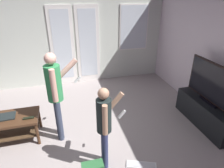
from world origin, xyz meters
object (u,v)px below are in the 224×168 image
Objects in this scene: person_adult at (55,90)px; loose_keyboard at (141,165)px; flat_screen_tv at (213,84)px; coffee_table at (5,124)px; tv_stand at (206,113)px; tv_remote_black at (29,118)px; person_child at (105,122)px; laptop_closed at (4,117)px.

person_adult reaches higher than loose_keyboard.
flat_screen_tv is 0.79× the size of person_adult.
coffee_table is at bearing 172.31° from flat_screen_tv.
tv_stand is 0.87× the size of person_adult.
tv_remote_black is (-1.60, 1.00, 0.45)m from loose_keyboard.
coffee_table is 0.82× the size of tv_stand.
flat_screen_tv reaches higher than tv_stand.
loose_keyboard is at bearing -28.98° from coffee_table.
coffee_table is 1.07m from person_adult.
person_child is at bearing -168.01° from tv_stand.
flat_screen_tv is at bearing 12.10° from person_child.
laptop_closed is 0.41m from tv_remote_black.
flat_screen_tv is at bearing -7.69° from coffee_table.
loose_keyboard is (-1.56, -0.63, -0.84)m from flat_screen_tv.
flat_screen_tv is 3.60m from laptop_closed.
flat_screen_tv reaches higher than laptop_closed.
flat_screen_tv is 2.11m from person_child.
laptop_closed reaches higher than coffee_table.
person_child reaches higher than flat_screen_tv.
person_adult reaches higher than laptop_closed.
tv_stand is 3.59m from laptop_closed.
tv_remote_black is at bearing -23.26° from laptop_closed.
person_child is 3.74× the size of laptop_closed.
loose_keyboard is 2.69× the size of tv_remote_black.
tv_remote_black reaches higher than coffee_table.
person_child is (-2.06, -0.44, -0.10)m from flat_screen_tv.
laptop_closed is at bearing 171.87° from flat_screen_tv.
tv_stand is 2.17m from person_child.
flat_screen_tv is 2.69m from person_adult.
person_child reaches higher than loose_keyboard.
person_child is at bearing -36.51° from laptop_closed.
coffee_table is 0.86× the size of person_child.
laptop_closed and tv_remote_black have the same top height.
person_child is (1.49, -0.92, 0.43)m from coffee_table.
person_adult is 4.54× the size of laptop_closed.
tv_remote_black is at bearing 143.48° from person_child.
person_adult reaches higher than person_child.
laptop_closed is at bearing 171.82° from tv_stand.
person_child is 1.39m from tv_remote_black.
flat_screen_tv is at bearing -12.10° from laptop_closed.
laptop_closed is at bearing 147.46° from person_child.
person_adult is at bearing 138.77° from loose_keyboard.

